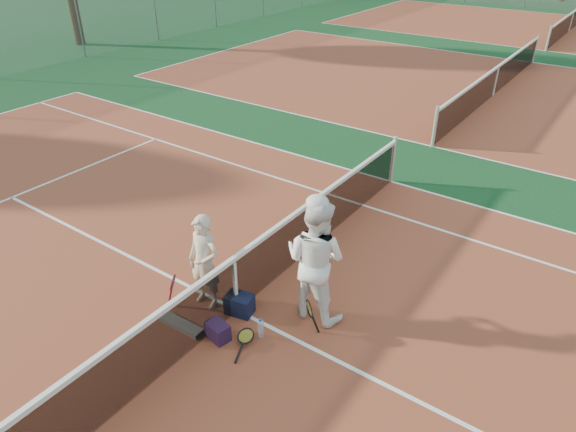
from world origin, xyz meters
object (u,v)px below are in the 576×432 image
at_px(sports_bag_purple, 218,331).
at_px(water_bottle, 261,329).
at_px(racket_spare, 246,337).
at_px(player_a, 205,262).
at_px(racket_black_held, 309,317).
at_px(racket_red, 174,291).
at_px(sports_bag_navy, 239,304).
at_px(player_b, 315,259).
at_px(net_main, 235,285).

height_order(sports_bag_purple, water_bottle, water_bottle).
distance_m(racket_spare, water_bottle, 0.24).
relative_size(player_a, water_bottle, 5.24).
xyz_separation_m(racket_black_held, racket_spare, (-0.64, -0.67, -0.23)).
height_order(racket_red, sports_bag_navy, racket_red).
bearing_deg(player_a, water_bottle, -7.15).
bearing_deg(player_b, sports_bag_navy, 34.74).
height_order(racket_black_held, sports_bag_purple, racket_black_held).
bearing_deg(racket_black_held, sports_bag_navy, -19.84).
distance_m(player_a, sports_bag_purple, 1.06).
distance_m(net_main, racket_black_held, 1.22).
xyz_separation_m(player_b, racket_spare, (-0.46, -1.10, -0.93)).
bearing_deg(sports_bag_purple, player_a, 142.78).
bearing_deg(racket_spare, player_a, 52.25).
bearing_deg(net_main, sports_bag_purple, -74.40).
bearing_deg(sports_bag_purple, racket_red, 171.71).
distance_m(player_a, water_bottle, 1.32).
distance_m(player_b, sports_bag_navy, 1.41).
distance_m(player_b, racket_black_held, 0.84).
xyz_separation_m(player_b, water_bottle, (-0.34, -0.91, -0.84)).
height_order(player_b, sports_bag_purple, player_b).
bearing_deg(racket_red, sports_bag_navy, -5.76).
bearing_deg(net_main, sports_bag_navy, -3.04).
xyz_separation_m(player_b, sports_bag_navy, (-0.92, -0.68, -0.83)).
bearing_deg(racket_red, racket_black_held, -12.97).
bearing_deg(player_a, sports_bag_purple, -38.18).
bearing_deg(racket_black_held, sports_bag_purple, 8.27).
bearing_deg(sports_bag_navy, racket_black_held, 12.84).
height_order(racket_red, sports_bag_purple, racket_red).
distance_m(sports_bag_purple, water_bottle, 0.62).
distance_m(net_main, racket_spare, 0.81).
bearing_deg(sports_bag_navy, sports_bag_purple, -80.01).
relative_size(player_b, racket_red, 3.37).
bearing_deg(water_bottle, racket_red, -171.21).
relative_size(player_a, sports_bag_purple, 4.64).
distance_m(player_a, racket_red, 0.71).
distance_m(racket_red, racket_black_held, 2.15).
bearing_deg(sports_bag_purple, racket_spare, 29.17).
xyz_separation_m(racket_black_held, sports_bag_navy, (-1.11, -0.25, -0.13)).
bearing_deg(racket_red, player_b, -0.67).
bearing_deg(racket_spare, net_main, 30.58).
xyz_separation_m(player_a, water_bottle, (1.15, -0.12, -0.64)).
relative_size(sports_bag_navy, water_bottle, 1.37).
height_order(player_a, racket_red, player_a).
bearing_deg(racket_spare, sports_bag_navy, 27.12).
height_order(player_a, water_bottle, player_a).
xyz_separation_m(net_main, sports_bag_navy, (0.06, -0.00, -0.35)).
height_order(net_main, racket_black_held, net_main).
xyz_separation_m(sports_bag_navy, water_bottle, (0.59, -0.23, -0.01)).
bearing_deg(net_main, racket_spare, -38.64).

